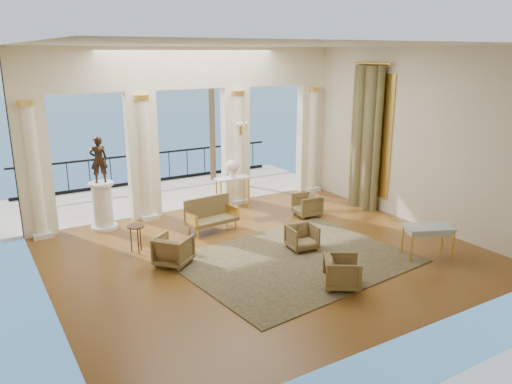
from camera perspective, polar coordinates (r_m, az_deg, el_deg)
floor at (r=11.28m, az=0.93°, el=-7.01°), size 9.00×9.00×0.00m
room_walls at (r=9.58m, az=4.57°, el=6.80°), size 9.00×9.00×9.00m
arcade at (r=13.90m, az=-7.47°, el=8.27°), size 9.00×0.56×4.50m
terrace at (r=16.23m, az=-9.96°, el=-0.27°), size 10.00×3.60×0.10m
balustrade at (r=17.58m, az=-11.94°, el=2.41°), size 9.00×0.06×1.03m
palm_tree at (r=17.15m, az=-5.21°, el=14.78°), size 2.00×2.00×4.50m
sea at (r=69.81m, az=-26.27°, el=5.60°), size 160.00×160.00×0.00m
curtain at (r=14.42m, az=12.40°, el=6.03°), size 0.33×1.40×4.09m
window_frame at (r=14.53m, az=12.96°, el=6.40°), size 0.04×1.60×3.40m
wall_sconce at (r=14.29m, az=-1.73°, el=7.15°), size 0.30×0.11×0.33m
rug at (r=10.92m, az=4.55°, el=-7.79°), size 5.02×4.10×0.02m
armchair_a at (r=9.74m, az=9.83°, el=-8.88°), size 0.88×0.89×0.68m
armchair_b at (r=11.44m, az=5.29°, el=-5.04°), size 0.69×0.65×0.63m
armchair_c at (r=13.73m, az=5.85°, el=-1.39°), size 0.71×0.74×0.67m
armchair_d at (r=10.73m, az=-9.41°, el=-6.42°), size 0.93×0.94×0.71m
settee at (r=12.56m, az=-5.23°, el=-2.60°), size 1.34×0.69×0.86m
game_table at (r=11.51m, az=19.14°, el=-4.05°), size 1.17×0.93×0.71m
pedestal at (r=13.20m, az=-17.11°, el=-1.60°), size 0.66×0.66×1.22m
statue at (r=12.90m, az=-17.54°, el=3.54°), size 0.45×0.32×1.16m
console_table at (r=14.09m, az=-2.69°, el=1.04°), size 1.01×0.42×0.95m
urn at (r=13.99m, az=-2.72°, el=2.81°), size 0.38×0.38×0.50m
side_table at (r=11.46m, az=-13.57°, el=-4.18°), size 0.39×0.39×0.63m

